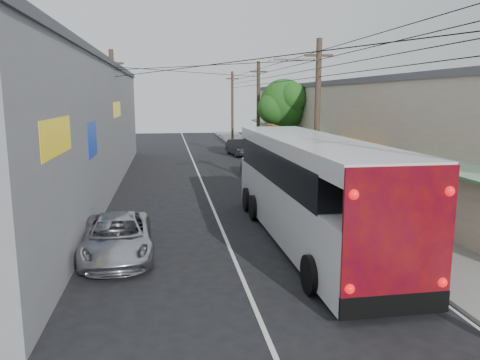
% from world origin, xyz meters
% --- Properties ---
extents(ground, '(120.00, 120.00, 0.00)m').
position_xyz_m(ground, '(0.00, 0.00, 0.00)').
color(ground, black).
rests_on(ground, ground).
extents(sidewalk, '(3.00, 80.00, 0.12)m').
position_xyz_m(sidewalk, '(6.50, 20.00, 0.06)').
color(sidewalk, slate).
rests_on(sidewalk, ground).
extents(building_right, '(7.09, 40.00, 6.25)m').
position_xyz_m(building_right, '(10.99, 22.00, 3.15)').
color(building_right, '#C2B09A').
rests_on(building_right, ground).
extents(building_left, '(7.20, 36.00, 7.25)m').
position_xyz_m(building_left, '(-8.50, 18.00, 3.65)').
color(building_left, gray).
rests_on(building_left, ground).
extents(utility_poles, '(11.80, 45.28, 8.00)m').
position_xyz_m(utility_poles, '(3.13, 20.33, 4.13)').
color(utility_poles, '#473828').
rests_on(utility_poles, ground).
extents(street_tree, '(4.40, 4.00, 6.60)m').
position_xyz_m(street_tree, '(6.87, 26.02, 4.67)').
color(street_tree, '#3F2B19').
rests_on(street_tree, ground).
extents(coach_bus, '(3.17, 13.28, 3.81)m').
position_xyz_m(coach_bus, '(2.98, 7.04, 1.97)').
color(coach_bus, silver).
rests_on(coach_bus, ground).
extents(jeepney, '(2.58, 5.03, 1.36)m').
position_xyz_m(jeepney, '(-3.80, 6.19, 0.68)').
color(jeepney, '#BBBBC2').
rests_on(jeepney, ground).
extents(parked_suv, '(2.22, 5.03, 1.43)m').
position_xyz_m(parked_suv, '(3.80, 15.07, 0.72)').
color(parked_suv, gray).
rests_on(parked_suv, ground).
extents(parked_car_mid, '(2.02, 4.65, 1.56)m').
position_xyz_m(parked_car_mid, '(3.80, 21.30, 0.78)').
color(parked_car_mid, '#232327').
rests_on(parked_car_mid, ground).
extents(parked_car_far, '(2.10, 4.55, 1.45)m').
position_xyz_m(parked_car_far, '(4.36, 32.47, 0.72)').
color(parked_car_far, '#222227').
rests_on(parked_car_far, ground).
extents(pedestrian_near, '(0.63, 0.43, 1.66)m').
position_xyz_m(pedestrian_near, '(6.44, 12.20, 0.95)').
color(pedestrian_near, '#BF6585').
rests_on(pedestrian_near, sidewalk).
extents(pedestrian_far, '(0.83, 0.74, 1.41)m').
position_xyz_m(pedestrian_far, '(6.81, 13.03, 0.82)').
color(pedestrian_far, '#8A9EC9').
rests_on(pedestrian_far, sidewalk).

